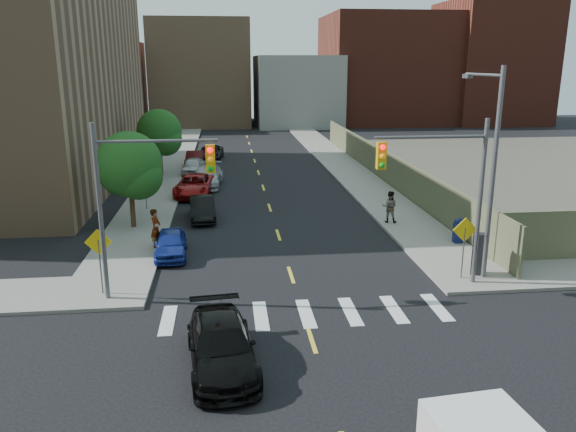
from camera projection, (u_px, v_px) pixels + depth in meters
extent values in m
plane|color=black|center=(321.00, 370.00, 17.20)|extent=(160.00, 160.00, 0.00)
cube|color=gray|center=(175.00, 156.00, 56.12)|extent=(3.50, 73.00, 0.15)
cube|color=gray|center=(328.00, 153.00, 57.77)|extent=(3.50, 73.00, 0.15)
cube|color=#606144|center=(381.00, 164.00, 44.72)|extent=(0.12, 44.00, 2.50)
cube|color=#592319|center=(89.00, 84.00, 80.33)|extent=(14.00, 18.00, 12.00)
cube|color=#8C6B4C|center=(201.00, 73.00, 83.56)|extent=(14.00, 16.00, 15.00)
cube|color=gray|center=(296.00, 90.00, 83.80)|extent=(12.00, 16.00, 10.00)
cube|color=#592319|center=(385.00, 69.00, 86.42)|extent=(18.00, 18.00, 16.00)
cube|color=#592319|center=(490.00, 63.00, 85.95)|extent=(14.00, 16.00, 18.00)
cylinder|color=#8C6B4C|center=(518.00, 29.00, 85.05)|extent=(1.80, 1.80, 28.00)
cylinder|color=#59595E|center=(101.00, 216.00, 21.22)|extent=(0.18, 0.18, 7.00)
cylinder|color=#59595E|center=(157.00, 141.00, 20.71)|extent=(4.50, 0.12, 0.12)
cube|color=#E5A50C|center=(210.00, 159.00, 21.11)|extent=(0.35, 0.30, 1.05)
cylinder|color=#59595E|center=(480.00, 205.00, 22.82)|extent=(0.18, 0.18, 7.00)
cylinder|color=#59595E|center=(431.00, 137.00, 21.84)|extent=(4.50, 0.12, 0.12)
cube|color=#E5A50C|center=(381.00, 156.00, 21.81)|extent=(0.35, 0.30, 1.05)
cylinder|color=#59595E|center=(493.00, 178.00, 23.11)|extent=(0.20, 0.20, 9.00)
cylinder|color=#59595E|center=(484.00, 75.00, 23.65)|extent=(0.12, 3.50, 0.12)
cube|color=#59595E|center=(468.00, 76.00, 25.21)|extent=(0.25, 0.60, 0.18)
cylinder|color=#59595E|center=(101.00, 268.00, 22.27)|extent=(0.06, 0.06, 2.40)
cube|color=yellow|center=(98.00, 242.00, 21.98)|extent=(1.06, 0.04, 1.06)
cylinder|color=#59595E|center=(463.00, 255.00, 23.88)|extent=(0.06, 0.06, 2.40)
cube|color=yellow|center=(465.00, 230.00, 23.58)|extent=(1.06, 0.04, 1.06)
cylinder|color=#59595E|center=(146.00, 193.00, 35.21)|extent=(0.06, 0.06, 2.40)
cube|color=yellow|center=(144.00, 175.00, 34.92)|extent=(1.06, 0.04, 1.06)
cylinder|color=#332114|center=(132.00, 207.00, 31.32)|extent=(0.28, 0.28, 2.64)
sphere|color=#144617|center=(129.00, 164.00, 30.69)|extent=(3.60, 3.60, 3.60)
sphere|color=#144617|center=(138.00, 176.00, 30.61)|extent=(2.64, 2.64, 2.64)
sphere|color=#144617|center=(124.00, 170.00, 31.14)|extent=(2.88, 2.88, 2.88)
cylinder|color=#332114|center=(161.00, 161.00, 45.70)|extent=(0.28, 0.28, 2.64)
sphere|color=#144617|center=(159.00, 132.00, 45.06)|extent=(3.60, 3.60, 3.60)
sphere|color=#144617|center=(166.00, 139.00, 44.99)|extent=(2.64, 2.64, 2.64)
sphere|color=#144617|center=(155.00, 136.00, 45.51)|extent=(2.88, 2.88, 2.88)
imported|color=navy|center=(171.00, 244.00, 27.10)|extent=(1.70, 3.82, 1.28)
imported|color=black|center=(203.00, 208.00, 33.49)|extent=(1.71, 4.22, 1.36)
imported|color=maroon|center=(194.00, 185.00, 39.49)|extent=(2.95, 5.48, 1.46)
imported|color=#9EA1A5|center=(207.00, 176.00, 42.42)|extent=(2.61, 5.50, 1.55)
imported|color=#B7B7B7|center=(193.00, 166.00, 47.02)|extent=(1.98, 4.17, 1.38)
imported|color=#3C0C0C|center=(195.00, 159.00, 50.19)|extent=(1.65, 4.31, 1.40)
imported|color=black|center=(210.00, 153.00, 54.22)|extent=(2.64, 4.96, 1.33)
imported|color=black|center=(221.00, 346.00, 17.21)|extent=(2.48, 5.09, 1.43)
cube|color=#0D184F|center=(459.00, 233.00, 28.77)|extent=(0.53, 0.40, 1.00)
cylinder|color=#0D184F|center=(460.00, 223.00, 28.63)|extent=(0.51, 0.24, 0.51)
cube|color=black|center=(478.00, 254.00, 24.34)|extent=(0.68, 0.63, 1.85)
imported|color=gray|center=(156.00, 228.00, 27.93)|extent=(0.62, 0.80, 1.96)
imported|color=gray|center=(390.00, 207.00, 32.28)|extent=(1.09, 0.98, 1.84)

